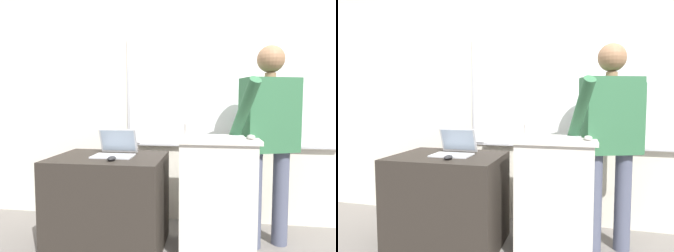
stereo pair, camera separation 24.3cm
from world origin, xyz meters
TOP-DOWN VIEW (x-y plane):
  - back_wall at (0.02, 1.17)m, footprint 6.40×0.17m
  - lectern_podium at (0.26, 0.50)m, footprint 0.62×0.46m
  - side_desk at (-0.61, 0.44)m, footprint 0.89×0.67m
  - person_presenter at (0.68, 0.66)m, footprint 0.62×0.65m
  - laptop at (-0.57, 0.50)m, footprint 0.32×0.29m
  - wireless_keyboard at (0.26, 0.44)m, footprint 0.38×0.14m
  - computer_mouse_by_laptop at (-0.53, 0.26)m, footprint 0.06×0.10m
  - computer_mouse_by_keyboard at (0.50, 0.42)m, footprint 0.06×0.10m
  - coffee_mug at (0.02, 0.66)m, footprint 0.13×0.07m

SIDE VIEW (x-z plane):
  - side_desk at x=-0.61m, z-range 0.00..0.77m
  - lectern_podium at x=0.26m, z-range 0.00..0.93m
  - computer_mouse_by_laptop at x=-0.53m, z-range 0.77..0.80m
  - laptop at x=-0.57m, z-range 0.73..0.94m
  - wireless_keyboard at x=0.26m, z-range 0.93..0.95m
  - computer_mouse_by_keyboard at x=0.50m, z-range 0.93..0.96m
  - person_presenter at x=0.68m, z-range 0.14..1.80m
  - coffee_mug at x=0.02m, z-range 0.93..1.02m
  - back_wall at x=0.02m, z-range 0.00..2.71m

